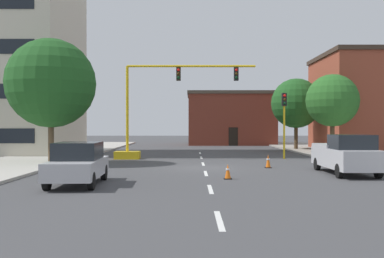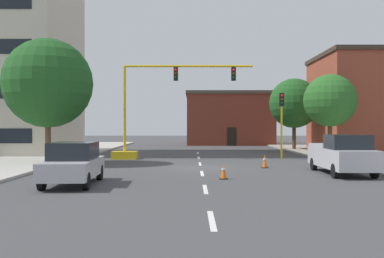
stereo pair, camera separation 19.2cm
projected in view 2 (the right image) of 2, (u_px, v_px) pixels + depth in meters
The scene contains 20 objects.
ground_plane at pixel (203, 168), 25.22m from camera, with size 160.00×160.00×0.00m, color #424244.
sidewalk_left at pixel (49, 157), 33.28m from camera, with size 6.00×56.00×0.14m, color #B2ADA3.
sidewalk_right at pixel (354, 157), 33.17m from camera, with size 6.00×56.00×0.14m, color #9E998E.
lane_stripe_seg_0 at pixel (214, 220), 11.22m from camera, with size 0.16×2.40×0.01m, color silver.
lane_stripe_seg_1 at pixel (207, 189), 16.72m from camera, with size 0.16×2.40×0.01m, color silver.
lane_stripe_seg_2 at pixel (204, 173), 22.22m from camera, with size 0.16×2.40×0.01m, color silver.
lane_stripe_seg_3 at pixel (202, 164), 27.72m from camera, with size 0.16×2.40×0.01m, color silver.
lane_stripe_seg_4 at pixel (201, 158), 33.22m from camera, with size 0.16×2.40×0.01m, color silver.
lane_stripe_seg_5 at pixel (200, 153), 38.72m from camera, with size 0.16×2.40×0.01m, color silver.
building_brick_center at pixel (231, 119), 56.91m from camera, with size 11.05×9.03×6.66m.
building_row_right at pixel (382, 102), 42.50m from camera, with size 11.86×10.36×9.33m.
traffic_signal_gantry at pixel (146, 127), 31.93m from camera, with size 10.22×1.20×6.83m.
traffic_light_pole_right at pixel (284, 110), 31.95m from camera, with size 0.32×0.47×4.80m.
tree_right_far at pixel (296, 103), 43.18m from camera, with size 4.88×4.88×7.07m.
tree_right_mid at pixel (332, 101), 35.43m from camera, with size 4.24×4.24×6.59m.
tree_left_near at pixel (50, 83), 27.82m from camera, with size 5.64×5.64×7.93m.
pickup_truck_silver at pixel (344, 155), 21.90m from camera, with size 2.06×5.42×1.99m.
sedan_silver_near_left at pixel (76, 163), 18.04m from camera, with size 2.05×4.58×1.74m.
traffic_cone_roadside_a at pixel (226, 172), 19.87m from camera, with size 0.36×0.36×0.70m.
traffic_cone_roadside_b at pixel (267, 161), 25.13m from camera, with size 0.36×0.36×0.78m.
Camera 2 is at (-0.51, -25.21, 2.43)m, focal length 41.11 mm.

